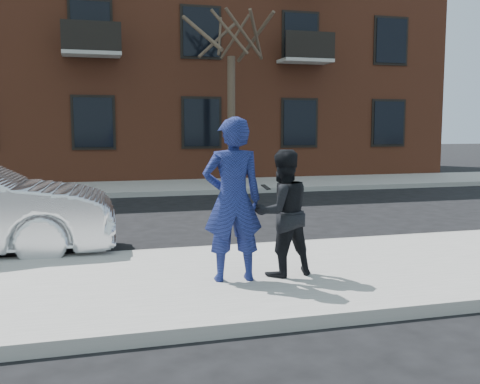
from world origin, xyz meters
name	(u,v)px	position (x,y,z in m)	size (l,w,h in m)	color
ground	(109,290)	(0.00, 0.00, 0.00)	(100.00, 100.00, 0.00)	black
near_sidewalk	(110,290)	(0.00, -0.25, 0.07)	(50.00, 3.50, 0.15)	gray
near_curb	(105,257)	(0.00, 1.55, 0.07)	(50.00, 0.10, 0.15)	#999691
far_sidewalk	(93,189)	(0.00, 11.25, 0.07)	(50.00, 3.50, 0.15)	gray
far_curb	(94,196)	(0.00, 9.45, 0.07)	(50.00, 0.10, 0.15)	#999691
apartment_building	(134,31)	(2.00, 18.00, 6.16)	(24.30, 10.30, 12.30)	brown
street_tree	(231,19)	(4.50, 11.00, 5.52)	(3.60, 3.60, 6.80)	#3D3224
man_hoodie	(233,200)	(1.50, -0.48, 1.17)	(0.78, 0.56, 2.04)	navy
man_peacoat	(282,213)	(2.18, -0.41, 0.97)	(0.88, 0.73, 1.63)	black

